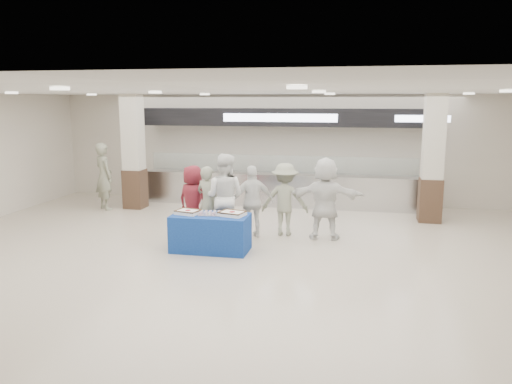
% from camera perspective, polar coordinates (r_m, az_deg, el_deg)
% --- Properties ---
extents(ground, '(14.00, 14.00, 0.00)m').
position_cam_1_polar(ground, '(9.53, -2.35, -8.08)').
color(ground, beige).
rests_on(ground, ground).
extents(serving_line, '(8.70, 0.85, 2.80)m').
position_cam_1_polar(serving_line, '(14.45, 2.87, 3.00)').
color(serving_line, silver).
rests_on(serving_line, ground).
extents(column_left, '(0.55, 0.55, 3.20)m').
position_cam_1_polar(column_left, '(14.46, -13.81, 4.20)').
color(column_left, '#372419').
rests_on(column_left, ground).
extents(column_right, '(0.55, 0.55, 3.20)m').
position_cam_1_polar(column_right, '(13.16, 19.51, 3.31)').
color(column_right, '#372419').
rests_on(column_right, ground).
extents(display_table, '(1.55, 0.79, 0.75)m').
position_cam_1_polar(display_table, '(10.19, -5.22, -4.67)').
color(display_table, navy).
rests_on(display_table, ground).
extents(sheet_cake_left, '(0.52, 0.45, 0.10)m').
position_cam_1_polar(sheet_cake_left, '(10.23, -7.78, -2.24)').
color(sheet_cake_left, white).
rests_on(sheet_cake_left, display_table).
extents(sheet_cake_right, '(0.56, 0.48, 0.10)m').
position_cam_1_polar(sheet_cake_right, '(9.99, -2.73, -2.44)').
color(sheet_cake_right, white).
rests_on(sheet_cake_right, display_table).
extents(cupcake_tray, '(0.48, 0.38, 0.07)m').
position_cam_1_polar(cupcake_tray, '(10.11, -5.30, -2.41)').
color(cupcake_tray, '#A8A9AD').
rests_on(cupcake_tray, display_table).
extents(civilian_maroon, '(0.90, 0.73, 1.60)m').
position_cam_1_polar(civilian_maroon, '(11.34, -7.21, -0.97)').
color(civilian_maroon, maroon).
rests_on(civilian_maroon, ground).
extents(soldier_a, '(0.69, 0.58, 1.62)m').
position_cam_1_polar(soldier_a, '(11.03, -5.51, -1.20)').
color(soldier_a, gray).
rests_on(soldier_a, ground).
extents(chef_tall, '(0.99, 0.80, 1.90)m').
position_cam_1_polar(chef_tall, '(10.90, -3.65, -0.56)').
color(chef_tall, white).
rests_on(chef_tall, ground).
extents(chef_short, '(1.02, 0.74, 1.61)m').
position_cam_1_polar(chef_short, '(11.09, -0.38, -1.10)').
color(chef_short, white).
rests_on(chef_short, ground).
extents(soldier_b, '(1.09, 0.66, 1.64)m').
position_cam_1_polar(soldier_b, '(11.27, 3.31, -0.86)').
color(soldier_b, gray).
rests_on(soldier_b, ground).
extents(civilian_white, '(1.71, 0.61, 1.82)m').
position_cam_1_polar(civilian_white, '(11.01, 7.90, -0.73)').
color(civilian_white, white).
rests_on(civilian_white, ground).
extents(soldier_bg, '(0.81, 0.76, 1.87)m').
position_cam_1_polar(soldier_bg, '(14.56, -16.98, 1.72)').
color(soldier_bg, gray).
rests_on(soldier_bg, ground).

